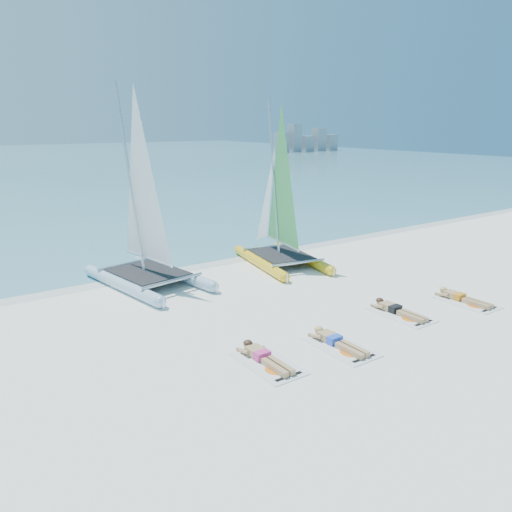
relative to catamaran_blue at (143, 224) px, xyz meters
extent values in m
plane|color=white|center=(2.17, -4.43, -2.03)|extent=(140.00, 140.00, 0.00)
cube|color=silver|center=(2.17, 1.07, -2.03)|extent=(140.00, 1.40, 0.01)
cube|color=#8E939C|center=(50.17, 57.57, -0.28)|extent=(2.00, 2.00, 3.50)
cube|color=#8E939C|center=(53.17, 57.57, 0.47)|extent=(2.00, 2.00, 5.00)
cube|color=#8E939C|center=(56.17, 57.57, -0.63)|extent=(2.00, 2.00, 2.80)
cube|color=#8E939C|center=(59.17, 57.57, 0.07)|extent=(2.00, 2.00, 4.20)
cube|color=#8E939C|center=(62.17, 57.57, -0.53)|extent=(2.00, 2.00, 3.00)
cylinder|color=#ACD2E2|center=(-0.97, -0.26, -1.84)|extent=(1.09, 4.48, 0.40)
cone|color=#ACD2E2|center=(-1.36, 2.18, -1.84)|extent=(0.46, 0.62, 0.38)
cylinder|color=#ACD2E2|center=(1.00, 0.05, -1.84)|extent=(1.09, 4.48, 0.40)
cone|color=#ACD2E2|center=(0.62, 2.49, -1.84)|extent=(0.46, 0.62, 0.38)
cube|color=black|center=(0.02, -0.10, -1.61)|extent=(2.29, 2.73, 0.03)
cylinder|color=silver|center=(-0.11, 0.69, 1.47)|extent=(0.28, 1.18, 6.17)
cylinder|color=yellow|center=(4.27, -0.59, -1.85)|extent=(1.15, 4.17, 0.37)
cone|color=yellow|center=(4.71, 1.67, -1.85)|extent=(0.44, 0.59, 0.35)
cylinder|color=yellow|center=(6.10, -0.94, -1.85)|extent=(1.15, 4.17, 0.37)
cone|color=yellow|center=(6.54, 1.31, -1.85)|extent=(0.44, 0.59, 0.35)
cube|color=black|center=(5.19, -0.77, -1.64)|extent=(2.20, 2.59, 0.03)
cylinder|color=silver|center=(5.33, -0.04, 1.23)|extent=(0.29, 1.09, 5.75)
cube|color=white|center=(-0.09, -7.10, -2.02)|extent=(1.00, 1.85, 0.02)
cube|color=tan|center=(-0.09, -6.67, -1.91)|extent=(0.36, 0.55, 0.17)
cube|color=#E7368D|center=(-0.09, -6.87, -1.91)|extent=(0.37, 0.22, 0.17)
cube|color=tan|center=(-0.09, -7.47, -1.95)|extent=(0.31, 0.85, 0.13)
sphere|color=tan|center=(-0.09, -6.30, -1.87)|extent=(0.21, 0.21, 0.21)
ellipsoid|color=#382214|center=(-0.09, -6.29, -1.83)|extent=(0.22, 0.24, 0.15)
cube|color=white|center=(1.86, -7.43, -2.02)|extent=(1.00, 1.85, 0.02)
cube|color=tan|center=(1.86, -7.00, -1.91)|extent=(0.36, 0.55, 0.17)
cube|color=blue|center=(1.86, -7.20, -1.91)|extent=(0.37, 0.22, 0.17)
cube|color=tan|center=(1.86, -7.80, -1.95)|extent=(0.31, 0.85, 0.13)
sphere|color=tan|center=(1.86, -6.63, -1.87)|extent=(0.21, 0.21, 0.21)
ellipsoid|color=#D4B764|center=(1.86, -6.62, -1.83)|extent=(0.22, 0.24, 0.15)
cube|color=white|center=(4.76, -6.88, -2.02)|extent=(1.00, 1.85, 0.02)
cube|color=tan|center=(4.76, -6.45, -1.91)|extent=(0.36, 0.55, 0.17)
cube|color=black|center=(4.76, -6.65, -1.91)|extent=(0.37, 0.22, 0.17)
cube|color=tan|center=(4.76, -7.25, -1.95)|extent=(0.31, 0.85, 0.13)
sphere|color=tan|center=(4.76, -6.08, -1.87)|extent=(0.21, 0.21, 0.21)
ellipsoid|color=#382214|center=(4.76, -6.07, -1.83)|extent=(0.22, 0.24, 0.15)
cube|color=white|center=(7.19, -7.33, -2.02)|extent=(1.00, 1.85, 0.02)
cube|color=tan|center=(7.19, -6.90, -1.91)|extent=(0.36, 0.55, 0.17)
cube|color=orange|center=(7.19, -7.10, -1.91)|extent=(0.37, 0.22, 0.17)
cube|color=tan|center=(7.19, -7.70, -1.95)|extent=(0.31, 0.85, 0.13)
sphere|color=tan|center=(7.19, -6.53, -1.87)|extent=(0.21, 0.21, 0.21)
ellipsoid|color=#D4B764|center=(7.19, -6.52, -1.83)|extent=(0.22, 0.24, 0.15)
camera|label=1|loc=(-6.17, -15.36, 3.25)|focal=35.00mm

